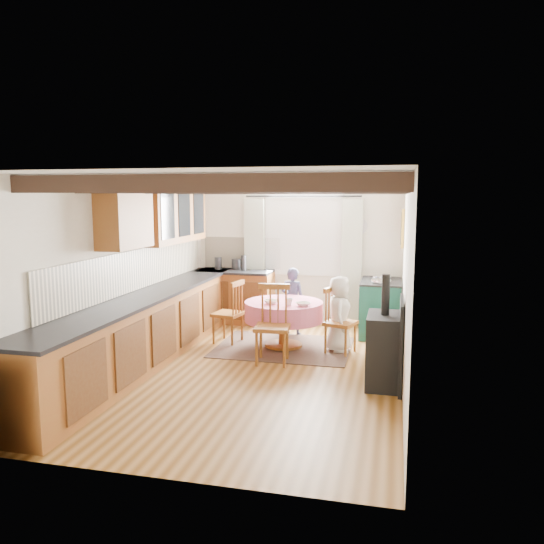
% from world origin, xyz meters
% --- Properties ---
extents(floor, '(3.60, 5.50, 0.00)m').
position_xyz_m(floor, '(0.00, 0.00, 0.00)').
color(floor, olive).
rests_on(floor, ground).
extents(ceiling, '(3.60, 5.50, 0.00)m').
position_xyz_m(ceiling, '(0.00, 0.00, 2.40)').
color(ceiling, white).
rests_on(ceiling, ground).
extents(wall_back, '(3.60, 0.00, 2.40)m').
position_xyz_m(wall_back, '(0.00, 2.75, 1.20)').
color(wall_back, silver).
rests_on(wall_back, ground).
extents(wall_front, '(3.60, 0.00, 2.40)m').
position_xyz_m(wall_front, '(0.00, -2.75, 1.20)').
color(wall_front, silver).
rests_on(wall_front, ground).
extents(wall_left, '(0.00, 5.50, 2.40)m').
position_xyz_m(wall_left, '(-1.80, 0.00, 1.20)').
color(wall_left, silver).
rests_on(wall_left, ground).
extents(wall_right, '(0.00, 5.50, 2.40)m').
position_xyz_m(wall_right, '(1.80, 0.00, 1.20)').
color(wall_right, silver).
rests_on(wall_right, ground).
extents(beam_a, '(3.60, 0.16, 0.16)m').
position_xyz_m(beam_a, '(0.00, -2.00, 2.31)').
color(beam_a, black).
rests_on(beam_a, ceiling).
extents(beam_b, '(3.60, 0.16, 0.16)m').
position_xyz_m(beam_b, '(0.00, -1.00, 2.31)').
color(beam_b, black).
rests_on(beam_b, ceiling).
extents(beam_c, '(3.60, 0.16, 0.16)m').
position_xyz_m(beam_c, '(0.00, 0.00, 2.31)').
color(beam_c, black).
rests_on(beam_c, ceiling).
extents(beam_d, '(3.60, 0.16, 0.16)m').
position_xyz_m(beam_d, '(0.00, 1.00, 2.31)').
color(beam_d, black).
rests_on(beam_d, ceiling).
extents(beam_e, '(3.60, 0.16, 0.16)m').
position_xyz_m(beam_e, '(0.00, 2.00, 2.31)').
color(beam_e, black).
rests_on(beam_e, ceiling).
extents(splash_left, '(0.02, 4.50, 0.55)m').
position_xyz_m(splash_left, '(-1.78, 0.30, 1.20)').
color(splash_left, beige).
rests_on(splash_left, wall_left).
extents(splash_back, '(1.40, 0.02, 0.55)m').
position_xyz_m(splash_back, '(-1.00, 2.73, 1.20)').
color(splash_back, beige).
rests_on(splash_back, wall_back).
extents(base_cabinet_left, '(0.60, 5.30, 0.88)m').
position_xyz_m(base_cabinet_left, '(-1.50, 0.00, 0.44)').
color(base_cabinet_left, brown).
rests_on(base_cabinet_left, floor).
extents(base_cabinet_back, '(1.30, 0.60, 0.88)m').
position_xyz_m(base_cabinet_back, '(-1.05, 2.45, 0.44)').
color(base_cabinet_back, brown).
rests_on(base_cabinet_back, floor).
extents(worktop_left, '(0.64, 5.30, 0.04)m').
position_xyz_m(worktop_left, '(-1.48, 0.00, 0.90)').
color(worktop_left, black).
rests_on(worktop_left, base_cabinet_left).
extents(worktop_back, '(1.30, 0.64, 0.04)m').
position_xyz_m(worktop_back, '(-1.05, 2.43, 0.90)').
color(worktop_back, black).
rests_on(worktop_back, base_cabinet_back).
extents(wall_cabinet_glass, '(0.34, 1.80, 0.90)m').
position_xyz_m(wall_cabinet_glass, '(-1.63, 1.20, 1.95)').
color(wall_cabinet_glass, brown).
rests_on(wall_cabinet_glass, wall_left).
extents(wall_cabinet_solid, '(0.34, 0.90, 0.70)m').
position_xyz_m(wall_cabinet_solid, '(-1.63, -0.30, 1.90)').
color(wall_cabinet_solid, brown).
rests_on(wall_cabinet_solid, wall_left).
extents(window_frame, '(1.34, 0.03, 1.54)m').
position_xyz_m(window_frame, '(0.10, 2.73, 1.60)').
color(window_frame, white).
rests_on(window_frame, wall_back).
extents(window_pane, '(1.20, 0.01, 1.40)m').
position_xyz_m(window_pane, '(0.10, 2.74, 1.60)').
color(window_pane, white).
rests_on(window_pane, wall_back).
extents(curtain_left, '(0.35, 0.10, 2.10)m').
position_xyz_m(curtain_left, '(-0.75, 2.65, 1.10)').
color(curtain_left, beige).
rests_on(curtain_left, wall_back).
extents(curtain_right, '(0.35, 0.10, 2.10)m').
position_xyz_m(curtain_right, '(0.95, 2.65, 1.10)').
color(curtain_right, beige).
rests_on(curtain_right, wall_back).
extents(curtain_rod, '(2.00, 0.03, 0.03)m').
position_xyz_m(curtain_rod, '(0.10, 2.65, 2.20)').
color(curtain_rod, black).
rests_on(curtain_rod, wall_back).
extents(wall_picture, '(0.04, 0.50, 0.60)m').
position_xyz_m(wall_picture, '(1.77, 2.30, 1.70)').
color(wall_picture, gold).
rests_on(wall_picture, wall_right).
extents(wall_plate, '(0.30, 0.02, 0.30)m').
position_xyz_m(wall_plate, '(1.05, 2.72, 1.70)').
color(wall_plate, silver).
rests_on(wall_plate, wall_back).
extents(rug, '(1.93, 1.50, 0.01)m').
position_xyz_m(rug, '(0.12, 1.04, 0.01)').
color(rug, '#41302A').
rests_on(rug, floor).
extents(dining_table, '(1.14, 1.14, 0.69)m').
position_xyz_m(dining_table, '(0.12, 1.04, 0.34)').
color(dining_table, '#C76775').
rests_on(dining_table, floor).
extents(chair_near, '(0.49, 0.51, 1.05)m').
position_xyz_m(chair_near, '(0.12, 0.30, 0.52)').
color(chair_near, brown).
rests_on(chair_near, floor).
extents(chair_left, '(0.49, 0.48, 0.95)m').
position_xyz_m(chair_left, '(-0.76, 1.13, 0.48)').
color(chair_left, brown).
rests_on(chair_left, floor).
extents(chair_right, '(0.53, 0.51, 0.94)m').
position_xyz_m(chair_right, '(0.95, 0.97, 0.47)').
color(chair_right, brown).
rests_on(chair_right, floor).
extents(aga_range, '(0.63, 0.98, 0.90)m').
position_xyz_m(aga_range, '(1.47, 2.10, 0.45)').
color(aga_range, '#114033').
rests_on(aga_range, floor).
extents(cast_iron_stove, '(0.39, 0.66, 1.32)m').
position_xyz_m(cast_iron_stove, '(1.58, -0.22, 0.66)').
color(cast_iron_stove, black).
rests_on(cast_iron_stove, floor).
extents(child_far, '(0.43, 0.32, 1.08)m').
position_xyz_m(child_far, '(0.10, 1.83, 0.54)').
color(child_far, '#3A3E5E').
rests_on(child_far, floor).
extents(child_right, '(0.40, 0.56, 1.09)m').
position_xyz_m(child_right, '(0.92, 1.05, 0.54)').
color(child_right, silver).
rests_on(child_right, floor).
extents(bowl_a, '(0.28, 0.28, 0.05)m').
position_xyz_m(bowl_a, '(0.44, 0.82, 0.71)').
color(bowl_a, silver).
rests_on(bowl_a, dining_table).
extents(bowl_b, '(0.20, 0.20, 0.06)m').
position_xyz_m(bowl_b, '(-0.02, 0.84, 0.72)').
color(bowl_b, silver).
rests_on(bowl_b, dining_table).
extents(cup, '(0.14, 0.14, 0.10)m').
position_xyz_m(cup, '(0.25, 0.81, 0.73)').
color(cup, silver).
rests_on(cup, dining_table).
extents(canister_tall, '(0.13, 0.13, 0.22)m').
position_xyz_m(canister_tall, '(-1.37, 2.47, 1.03)').
color(canister_tall, '#262628').
rests_on(canister_tall, worktop_back).
extents(canister_wide, '(0.17, 0.17, 0.19)m').
position_xyz_m(canister_wide, '(-1.05, 2.54, 1.01)').
color(canister_wide, '#262628').
rests_on(canister_wide, worktop_back).
extents(canister_slim, '(0.09, 0.09, 0.27)m').
position_xyz_m(canister_slim, '(-0.89, 2.44, 1.05)').
color(canister_slim, '#262628').
rests_on(canister_slim, worktop_back).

